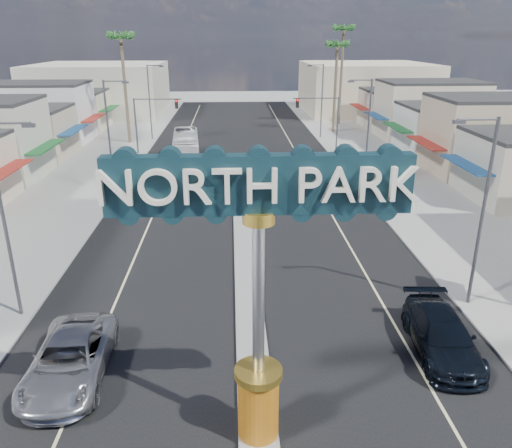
{
  "coord_description": "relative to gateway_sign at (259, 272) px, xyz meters",
  "views": [
    {
      "loc": [
        -0.71,
        -10.72,
        12.19
      ],
      "look_at": [
        0.39,
        11.37,
        3.84
      ],
      "focal_mm": 35.0,
      "sensor_mm": 36.0,
      "label": 1
    }
  ],
  "objects": [
    {
      "name": "ground",
      "position": [
        0.0,
        28.02,
        -5.93
      ],
      "size": [
        160.0,
        160.0,
        0.0
      ],
      "primitive_type": "plane",
      "color": "gray",
      "rests_on": "ground"
    },
    {
      "name": "road",
      "position": [
        0.0,
        28.02,
        -5.92
      ],
      "size": [
        20.0,
        120.0,
        0.01
      ],
      "primitive_type": "cube",
      "color": "black",
      "rests_on": "ground"
    },
    {
      "name": "median_island",
      "position": [
        0.0,
        12.02,
        -5.85
      ],
      "size": [
        1.3,
        30.0,
        0.16
      ],
      "primitive_type": "cube",
      "color": "gray",
      "rests_on": "ground"
    },
    {
      "name": "sidewalk_left",
      "position": [
        -14.0,
        28.02,
        -5.87
      ],
      "size": [
        8.0,
        120.0,
        0.12
      ],
      "primitive_type": "cube",
      "color": "gray",
      "rests_on": "ground"
    },
    {
      "name": "sidewalk_right",
      "position": [
        14.0,
        28.02,
        -5.87
      ],
      "size": [
        8.0,
        120.0,
        0.12
      ],
      "primitive_type": "cube",
      "color": "gray",
      "rests_on": "ground"
    },
    {
      "name": "storefront_row_left",
      "position": [
        -24.0,
        41.02,
        -2.93
      ],
      "size": [
        12.0,
        42.0,
        6.0
      ],
      "primitive_type": "cube",
      "color": "beige",
      "rests_on": "ground"
    },
    {
      "name": "storefront_row_right",
      "position": [
        24.0,
        41.02,
        -2.93
      ],
      "size": [
        12.0,
        42.0,
        6.0
      ],
      "primitive_type": "cube",
      "color": "#B7B29E",
      "rests_on": "ground"
    },
    {
      "name": "backdrop_far_left",
      "position": [
        -22.0,
        73.02,
        -1.93
      ],
      "size": [
        20.0,
        20.0,
        8.0
      ],
      "primitive_type": "cube",
      "color": "#B7B29E",
      "rests_on": "ground"
    },
    {
      "name": "backdrop_far_right",
      "position": [
        22.0,
        73.02,
        -1.93
      ],
      "size": [
        20.0,
        20.0,
        8.0
      ],
      "primitive_type": "cube",
      "color": "beige",
      "rests_on": "ground"
    },
    {
      "name": "gateway_sign",
      "position": [
        0.0,
        0.0,
        0.0
      ],
      "size": [
        8.2,
        1.5,
        9.15
      ],
      "color": "#B55C0D",
      "rests_on": "median_island"
    },
    {
      "name": "traffic_signal_left",
      "position": [
        -9.18,
        42.02,
        -1.65
      ],
      "size": [
        5.09,
        0.45,
        6.0
      ],
      "color": "#47474C",
      "rests_on": "ground"
    },
    {
      "name": "traffic_signal_right",
      "position": [
        9.18,
        42.02,
        -1.65
      ],
      "size": [
        5.09,
        0.45,
        6.0
      ],
      "color": "#47474C",
      "rests_on": "ground"
    },
    {
      "name": "streetlight_l_near",
      "position": [
        -10.43,
        8.02,
        -0.86
      ],
      "size": [
        2.03,
        0.22,
        9.0
      ],
      "color": "#47474C",
      "rests_on": "ground"
    },
    {
      "name": "streetlight_l_mid",
      "position": [
        -10.43,
        28.02,
        -0.86
      ],
      "size": [
        2.03,
        0.22,
        9.0
      ],
      "color": "#47474C",
      "rests_on": "ground"
    },
    {
      "name": "streetlight_l_far",
      "position": [
        -10.43,
        50.02,
        -0.86
      ],
      "size": [
        2.03,
        0.22,
        9.0
      ],
      "color": "#47474C",
      "rests_on": "ground"
    },
    {
      "name": "streetlight_r_near",
      "position": [
        10.43,
        8.02,
        -0.86
      ],
      "size": [
        2.03,
        0.22,
        9.0
      ],
      "color": "#47474C",
      "rests_on": "ground"
    },
    {
      "name": "streetlight_r_mid",
      "position": [
        10.43,
        28.02,
        -0.86
      ],
      "size": [
        2.03,
        0.22,
        9.0
      ],
      "color": "#47474C",
      "rests_on": "ground"
    },
    {
      "name": "streetlight_r_far",
      "position": [
        10.43,
        50.02,
        -0.86
      ],
      "size": [
        2.03,
        0.22,
        9.0
      ],
      "color": "#47474C",
      "rests_on": "ground"
    },
    {
      "name": "palm_left_far",
      "position": [
        -13.0,
        48.02,
        5.57
      ],
      "size": [
        2.6,
        2.6,
        13.1
      ],
      "color": "brown",
      "rests_on": "ground"
    },
    {
      "name": "palm_right_mid",
      "position": [
        13.0,
        54.02,
        4.67
      ],
      "size": [
        2.6,
        2.6,
        12.1
      ],
      "color": "brown",
      "rests_on": "ground"
    },
    {
      "name": "palm_right_far",
      "position": [
        15.0,
        60.02,
        6.46
      ],
      "size": [
        2.6,
        2.6,
        14.1
      ],
      "color": "brown",
      "rests_on": "ground"
    },
    {
      "name": "suv_left",
      "position": [
        -6.92,
        3.33,
        -5.11
      ],
      "size": [
        2.86,
        5.97,
        1.64
      ],
      "primitive_type": "imported",
      "rotation": [
        0.0,
        0.0,
        0.02
      ],
      "color": "#9E9EA2",
      "rests_on": "ground"
    },
    {
      "name": "suv_right",
      "position": [
        7.71,
        4.27,
        -5.12
      ],
      "size": [
        2.68,
        5.72,
        1.61
      ],
      "primitive_type": "imported",
      "rotation": [
        0.0,
        0.0,
        -0.08
      ],
      "color": "black",
      "rests_on": "ground"
    },
    {
      "name": "car_parked_right",
      "position": [
        5.5,
        27.52,
        -5.03
      ],
      "size": [
        2.26,
        5.54,
        1.79
      ],
      "primitive_type": "imported",
      "rotation": [
        0.0,
        0.0,
        -0.07
      ],
      "color": "white",
      "rests_on": "ground"
    },
    {
      "name": "city_bus",
      "position": [
        -5.38,
        38.21,
        -4.44
      ],
      "size": [
        3.33,
        10.87,
        2.98
      ],
      "primitive_type": "imported",
      "rotation": [
        0.0,
        0.0,
        0.08
      ],
      "color": "white",
      "rests_on": "ground"
    }
  ]
}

